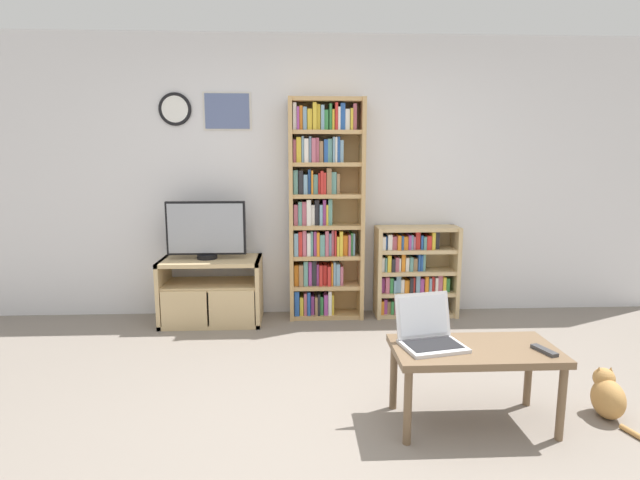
{
  "coord_description": "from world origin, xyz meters",
  "views": [
    {
      "loc": [
        -0.27,
        -2.48,
        1.51
      ],
      "look_at": [
        -0.09,
        1.23,
        0.88
      ],
      "focal_mm": 28.0,
      "sensor_mm": 36.0,
      "label": 1
    }
  ],
  "objects": [
    {
      "name": "remote_near_laptop",
      "position": [
        1.07,
        0.02,
        0.47
      ],
      "size": [
        0.09,
        0.17,
        0.02
      ],
      "rotation": [
        0.0,
        0.0,
        3.45
      ],
      "color": "#38383A",
      "rests_on": "coffee_table"
    },
    {
      "name": "ground_plane",
      "position": [
        0.0,
        0.0,
        0.0
      ],
      "size": [
        18.0,
        18.0,
        0.0
      ],
      "primitive_type": "plane",
      "color": "gray"
    },
    {
      "name": "bookshelf_tall",
      "position": [
        -0.03,
        2.09,
        1.02
      ],
      "size": [
        0.68,
        0.28,
        2.02
      ],
      "color": "tan",
      "rests_on": "ground_plane"
    },
    {
      "name": "coffee_table",
      "position": [
        0.72,
        0.11,
        0.4
      ],
      "size": [
        0.91,
        0.47,
        0.46
      ],
      "color": "brown",
      "rests_on": "ground_plane"
    },
    {
      "name": "television",
      "position": [
        -1.08,
        1.97,
        0.85
      ],
      "size": [
        0.7,
        0.18,
        0.52
      ],
      "color": "black",
      "rests_on": "tv_stand"
    },
    {
      "name": "tv_stand",
      "position": [
        -1.05,
        1.95,
        0.3
      ],
      "size": [
        0.9,
        0.48,
        0.59
      ],
      "color": "tan",
      "rests_on": "ground_plane"
    },
    {
      "name": "cat",
      "position": [
        1.54,
        0.15,
        0.13
      ],
      "size": [
        0.2,
        0.44,
        0.28
      ],
      "rotation": [
        0.0,
        0.0,
        -0.11
      ],
      "color": "#B78447",
      "rests_on": "ground_plane"
    },
    {
      "name": "bookshelf_short",
      "position": [
        0.83,
        2.09,
        0.41
      ],
      "size": [
        0.77,
        0.28,
        0.86
      ],
      "color": "tan",
      "rests_on": "ground_plane"
    },
    {
      "name": "wall_back",
      "position": [
        -0.01,
        2.26,
        1.3
      ],
      "size": [
        6.77,
        0.09,
        2.6
      ],
      "color": "silver",
      "rests_on": "ground_plane"
    },
    {
      "name": "laptop",
      "position": [
        0.47,
        0.17,
        0.52
      ],
      "size": [
        0.39,
        0.36,
        0.27
      ],
      "rotation": [
        0.0,
        0.0,
        0.22
      ],
      "color": "silver",
      "rests_on": "coffee_table"
    }
  ]
}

